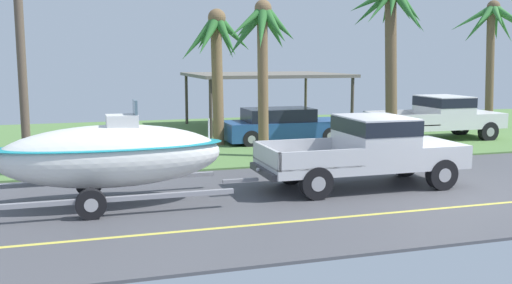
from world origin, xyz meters
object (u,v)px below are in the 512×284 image
Objects in this scene: boat_on_trailer at (111,155)px; parked_pickup_background at (443,115)px; palm_tree_far_left at (393,23)px; utility_pole at (20,42)px; palm_tree_mid at (262,39)px; palm_tree_near_right at (493,30)px; carport_awning at (264,76)px; palm_tree_near_left at (216,48)px; pickup_truck_towing at (373,148)px; parked_sedan_near at (282,126)px.

parked_pickup_background is (13.49, 6.78, -0.14)m from boat_on_trailer.
utility_pole is (-12.54, -1.83, -0.80)m from palm_tree_far_left.
boat_on_trailer is at bearing -151.25° from palm_tree_far_left.
palm_tree_mid is (5.27, 5.20, 2.82)m from boat_on_trailer.
palm_tree_far_left is (-6.93, -3.13, 0.04)m from palm_tree_near_right.
parked_pickup_background is at bearing 10.47° from utility_pole.
utility_pole is at bearing -171.69° from palm_tree_far_left.
palm_tree_mid is at bearing -108.58° from carport_awning.
palm_tree_near_left is 0.84× the size of palm_tree_far_left.
carport_awning is 0.94× the size of utility_pole.
palm_tree_mid reaches higher than palm_tree_near_left.
palm_tree_far_left reaches higher than carport_awning.
palm_tree_far_left is at bearing 28.75° from boat_on_trailer.
palm_tree_far_left is at bearing -20.83° from palm_tree_near_left.
palm_tree_near_left is 7.69m from utility_pole.
pickup_truck_towing is 0.90× the size of palm_tree_far_left.
palm_tree_near_right is (17.37, 8.86, 3.39)m from boat_on_trailer.
parked_sedan_near is at bearing -174.97° from palm_tree_near_right.
parked_pickup_background is 16.10m from utility_pole.
palm_tree_mid is 0.72× the size of utility_pole.
palm_tree_mid reaches higher than parked_sedan_near.
utility_pole reaches higher than boat_on_trailer.
pickup_truck_towing is 0.88× the size of boat_on_trailer.
boat_on_trailer is at bearing -118.58° from palm_tree_near_left.
parked_pickup_background is 1.08× the size of palm_tree_mid.
utility_pole reaches higher than palm_tree_near_right.
palm_tree_mid is at bearing -169.09° from parked_pickup_background.
utility_pole is at bearing -147.43° from palm_tree_near_left.
utility_pole reaches higher than pickup_truck_towing.
palm_tree_near_left is (-3.31, -4.37, 1.21)m from carport_awning.
carport_awning is at bearing 52.84° from palm_tree_near_left.
palm_tree_far_left reaches higher than parked_sedan_near.
parked_sedan_near is (6.99, 7.94, -0.48)m from boat_on_trailer.
utility_pole is (-8.76, 3.90, 2.76)m from pickup_truck_towing.
palm_tree_near_right is (3.88, 2.08, 3.54)m from parked_pickup_background.
parked_pickup_background is 1.10× the size of palm_tree_near_left.
palm_tree_far_left reaches higher than pickup_truck_towing.
palm_tree_far_left is 0.84× the size of utility_pole.
boat_on_trailer is 1.22× the size of palm_tree_near_left.
palm_tree_near_right is at bearing 3.61° from palm_tree_near_left.
boat_on_trailer reaches higher than parked_sedan_near.
palm_tree_mid reaches higher than pickup_truck_towing.
boat_on_trailer is at bearing -121.79° from carport_awning.
parked_pickup_background is 4.81m from palm_tree_far_left.
palm_tree_near_right is (9.68, -3.55, 2.05)m from carport_awning.
utility_pole is at bearing -139.01° from carport_awning.
palm_tree_near_right reaches higher than palm_tree_mid.
pickup_truck_towing is at bearing -92.40° from parked_sedan_near.
boat_on_trailer is 0.86× the size of utility_pole.
pickup_truck_towing is 14.34m from palm_tree_near_right.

